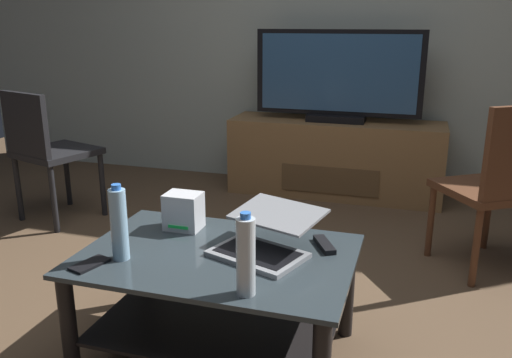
{
  "coord_description": "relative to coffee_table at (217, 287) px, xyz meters",
  "views": [
    {
      "loc": [
        0.68,
        -1.94,
        1.28
      ],
      "look_at": [
        -0.0,
        0.27,
        0.59
      ],
      "focal_mm": 37.4,
      "sensor_mm": 36.0,
      "label": 1
    }
  ],
  "objects": [
    {
      "name": "router_box",
      "position": [
        -0.22,
        0.2,
        0.22
      ],
      "size": [
        0.15,
        0.12,
        0.15
      ],
      "color": "silver",
      "rests_on": "coffee_table"
    },
    {
      "name": "cell_phone",
      "position": [
        -0.39,
        -0.23,
        0.15
      ],
      "size": [
        0.11,
        0.15,
        0.01
      ],
      "primitive_type": "cube",
      "rotation": [
        0.0,
        0.0,
        -0.29
      ],
      "color": "black",
      "rests_on": "coffee_table"
    },
    {
      "name": "television",
      "position": [
        0.1,
        2.18,
        0.58
      ],
      "size": [
        1.21,
        0.2,
        0.66
      ],
      "color": "black",
      "rests_on": "media_cabinet"
    },
    {
      "name": "tv_remote",
      "position": [
        0.38,
        0.18,
        0.15
      ],
      "size": [
        0.11,
        0.16,
        0.02
      ],
      "primitive_type": "cube",
      "rotation": [
        0.0,
        0.0,
        0.49
      ],
      "color": "black",
      "rests_on": "coffee_table"
    },
    {
      "name": "water_bottle_near",
      "position": [
        0.2,
        -0.26,
        0.27
      ],
      "size": [
        0.06,
        0.06,
        0.28
      ],
      "color": "silver",
      "rests_on": "coffee_table"
    },
    {
      "name": "dining_chair",
      "position": [
        1.11,
        1.11,
        0.2
      ],
      "size": [
        0.61,
        0.61,
        0.91
      ],
      "color": "#59331E",
      "rests_on": "ground"
    },
    {
      "name": "water_bottle_far",
      "position": [
        -0.32,
        -0.15,
        0.28
      ],
      "size": [
        0.06,
        0.06,
        0.29
      ],
      "color": "#99C6E5",
      "rests_on": "coffee_table"
    },
    {
      "name": "media_cabinet",
      "position": [
        0.1,
        2.2,
        -0.02
      ],
      "size": [
        1.58,
        0.45,
        0.57
      ],
      "color": "olive",
      "rests_on": "ground"
    },
    {
      "name": "ground_plane",
      "position": [
        0.0,
        0.23,
        -0.3
      ],
      "size": [
        7.68,
        7.68,
        0.0
      ],
      "primitive_type": "plane",
      "color": "brown"
    },
    {
      "name": "back_wall",
      "position": [
        0.0,
        2.52,
        1.1
      ],
      "size": [
        6.4,
        0.12,
        2.8
      ],
      "primitive_type": "cube",
      "color": "#A8B2A8",
      "rests_on": "ground"
    },
    {
      "name": "laptop",
      "position": [
        0.18,
        0.07,
        0.2
      ],
      "size": [
        0.43,
        0.45,
        0.15
      ],
      "color": "gray",
      "rests_on": "coffee_table"
    },
    {
      "name": "coffee_table",
      "position": [
        0.0,
        0.0,
        0.0
      ],
      "size": [
        1.02,
        0.69,
        0.44
      ],
      "color": "#2D383D",
      "rests_on": "ground"
    },
    {
      "name": "side_chair",
      "position": [
        -1.58,
        1.07,
        0.2
      ],
      "size": [
        0.55,
        0.55,
        0.87
      ],
      "color": "black",
      "rests_on": "ground"
    }
  ]
}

